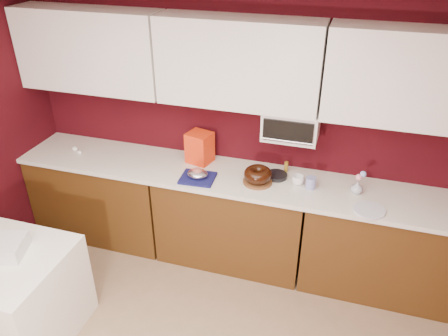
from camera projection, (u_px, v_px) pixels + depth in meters
ceiling at (70, 41)px, 1.39m from camera, size 4.00×4.50×0.02m
wall_back at (242, 124)px, 3.88m from camera, size 4.00×0.02×2.50m
base_cabinet_left at (104, 196)px, 4.36m from camera, size 1.31×0.58×0.86m
base_cabinet_center at (232, 219)px, 4.03m from camera, size 1.31×0.58×0.86m
base_cabinet_right at (383, 246)px, 3.69m from camera, size 1.31×0.58×0.86m
countertop at (232, 177)px, 3.80m from camera, size 4.00×0.62×0.04m
upper_cabinet_left at (90, 50)px, 3.78m from camera, size 1.31×0.33×0.70m
upper_cabinet_center at (239, 63)px, 3.44m from camera, size 1.31×0.33×0.70m
upper_cabinet_right at (419, 79)px, 3.10m from camera, size 1.31×0.33×0.70m
toaster_oven at (291, 124)px, 3.58m from camera, size 0.45×0.30×0.25m
toaster_oven_door at (288, 132)px, 3.45m from camera, size 0.40×0.02×0.18m
toaster_oven_handle at (287, 141)px, 3.47m from camera, size 0.42×0.02×0.02m
dining_table at (5, 294)px, 3.30m from camera, size 1.00×0.80×0.75m
cake_base at (258, 181)px, 3.68m from camera, size 0.30×0.30×0.02m
bundt_cake at (258, 175)px, 3.65m from camera, size 0.31×0.31×0.10m
navy_towel at (198, 178)px, 3.73m from camera, size 0.30×0.26×0.02m
foil_ham_nest at (198, 174)px, 3.71m from camera, size 0.19×0.17×0.07m
roasted_ham at (197, 171)px, 3.70m from camera, size 0.09×0.08×0.06m
pandoro_box at (200, 148)px, 3.94m from camera, size 0.25×0.23×0.28m
dark_pan at (276, 176)px, 3.76m from camera, size 0.24×0.24×0.03m
coffee_mug at (298, 179)px, 3.64m from camera, size 0.12×0.12×0.10m
blue_jar at (311, 183)px, 3.59m from camera, size 0.10×0.10×0.10m
flower_vase at (357, 187)px, 3.52m from camera, size 0.08×0.08×0.12m
flower_pink at (359, 177)px, 3.48m from camera, size 0.05×0.05×0.05m
flower_blue at (363, 174)px, 3.48m from camera, size 0.05×0.05×0.05m
china_plate at (369, 210)px, 3.33m from camera, size 0.30×0.30×0.01m
amber_bottle at (286, 167)px, 3.82m from camera, size 0.04×0.04×0.10m
egg_left at (79, 152)px, 4.12m from camera, size 0.06×0.06×0.04m
egg_right at (75, 149)px, 4.18m from camera, size 0.07×0.06×0.05m
newspaper_stack at (1, 248)px, 3.10m from camera, size 0.38×0.34×0.11m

